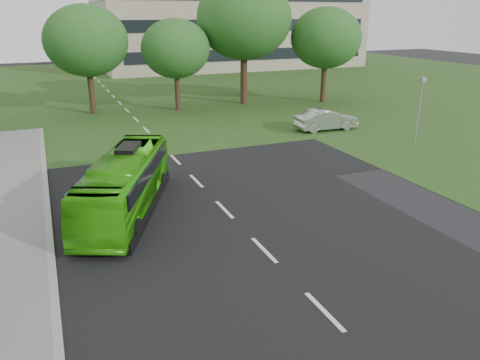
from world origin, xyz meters
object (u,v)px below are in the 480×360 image
Objects in this scene: tree_park_c at (176,49)px; sedan at (326,120)px; tree_park_b at (86,41)px; camera_pole at (420,100)px; tree_park_e at (326,38)px; tree_park_d at (244,19)px; bus at (126,184)px.

sedan is at bearing -55.04° from tree_park_c.
camera_pole is (18.85, -17.77, -3.25)m from tree_park_b.
camera_pole is at bearing -140.90° from sedan.
tree_park_e is (14.00, -1.37, 0.67)m from tree_park_c.
tree_park_d is 7.85m from tree_park_e.
tree_park_d reaches higher than tree_park_b.
bus is at bearing -138.59° from tree_park_e.
bus is (-14.73, -21.62, -6.38)m from tree_park_d.
sedan is (-6.04, -10.02, -5.15)m from tree_park_e.
tree_park_b is 1.91× the size of sedan.
bus is at bearing -124.27° from tree_park_d.
tree_park_b is 1.02× the size of tree_park_e.
bus is 2.13× the size of camera_pole.
tree_park_b is 7.23m from tree_park_c.
tree_park_e is at bearing -5.58° from tree_park_c.
camera_pole is at bearing -73.26° from tree_park_d.
tree_park_b is 26.11m from camera_pole.
bus is 20.44m from camera_pole.
bus is at bearing 122.14° from sedan.
tree_park_d is 26.93m from bus.
bus is 1.94× the size of sedan.
tree_park_d reaches higher than tree_park_e.
tree_park_b is at bearing 111.31° from bus.
camera_pole is at bearing -98.34° from tree_park_e.
sedan is at bearing -121.08° from tree_park_e.
tree_park_d is at bearing 79.72° from bus.
tree_park_d is 18.57m from camera_pole.
tree_park_e is 15.51m from camera_pole.
tree_park_e is at bearing 65.40° from bus.
tree_park_b is 0.79× the size of tree_park_d.
tree_park_e is 0.97× the size of bus.
sedan is at bearing 116.50° from camera_pole.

